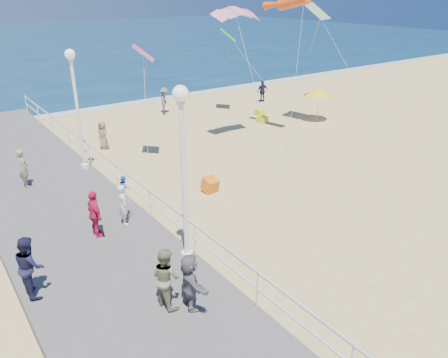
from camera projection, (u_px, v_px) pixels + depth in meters
ground at (308, 219)px, 16.50m from camera, size 160.00×160.00×0.00m
surf_line at (103, 108)px, 31.71m from camera, size 160.00×1.20×0.04m
boardwalk at (123, 288)px, 12.40m from camera, size 5.00×44.00×0.40m
railing at (195, 231)px, 13.29m from camera, size 0.05×42.00×0.55m
lamp_post_mid at (183, 159)px, 12.16m from camera, size 0.44×0.44×5.32m
lamp_post_far at (76, 98)px, 18.84m from camera, size 0.44×0.44×5.32m
woman_holding_toddler at (124, 204)px, 15.16m from camera, size 0.49×0.61×1.47m
toddler_held at (124, 187)px, 15.13m from camera, size 0.43×0.50×0.86m
spectator_1 at (166, 278)px, 11.15m from camera, size 0.77×0.91×1.68m
spectator_3 at (95, 214)px, 14.31m from camera, size 0.43×0.97×1.64m
spectator_5 at (190, 282)px, 11.09m from camera, size 0.70×1.51×1.57m
spectator_6 at (24, 168)px, 17.96m from camera, size 0.42×0.62×1.65m
spectator_7 at (30, 266)px, 11.56m from camera, size 0.67×0.86×1.75m
beach_walker_a at (165, 101)px, 29.98m from camera, size 1.20×1.34×1.80m
beach_walker_b at (262, 91)px, 33.15m from camera, size 1.00×0.49×1.65m
beach_walker_c at (103, 135)px, 23.44m from camera, size 0.55×0.78×1.52m
box_kite at (210, 186)px, 18.55m from camera, size 0.60×0.75×0.74m
beach_umbrella at (319, 92)px, 27.87m from camera, size 1.90×1.90×2.14m
beach_chair_left at (262, 119)px, 28.26m from camera, size 0.55×0.55×0.40m
beach_chair_right at (260, 112)px, 29.89m from camera, size 0.55×0.55×0.40m
kite_parafoil at (236, 11)px, 21.76m from camera, size 2.65×0.94×0.65m
kite_windsock at (293, 2)px, 22.41m from camera, size 1.08×3.09×1.17m
kite_diamond_pink at (143, 53)px, 19.52m from camera, size 1.33×1.41×0.71m
kite_diamond_multi at (317, 11)px, 24.82m from camera, size 1.81×1.66×0.88m
kite_diamond_green at (228, 35)px, 28.19m from camera, size 1.52×1.57×0.79m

